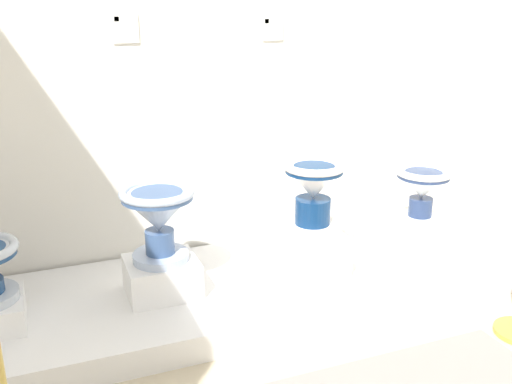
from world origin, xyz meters
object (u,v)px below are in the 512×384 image
plinth_block_tall_cobalt (162,277)px  info_placard_third (273,28)px  antique_toilet_leftmost (422,188)px  antique_toilet_broad_patterned (313,190)px  plinth_block_broad_patterned (311,252)px  info_placard_second (125,28)px  antique_toilet_tall_cobalt (158,213)px  plinth_block_leftmost (418,232)px

plinth_block_tall_cobalt → info_placard_third: bearing=32.0°
antique_toilet_leftmost → antique_toilet_broad_patterned: bearing=-169.8°
plinth_block_broad_patterned → info_placard_second: bearing=145.9°
plinth_block_tall_cobalt → antique_toilet_tall_cobalt: size_ratio=0.93×
antique_toilet_tall_cobalt → info_placard_second: (-0.02, 0.51, 0.84)m
plinth_block_tall_cobalt → antique_toilet_broad_patterned: (0.81, -0.06, 0.38)m
antique_toilet_broad_patterned → plinth_block_leftmost: (0.81, 0.15, -0.41)m
antique_toilet_tall_cobalt → info_placard_second: info_placard_second is taller
info_placard_second → plinth_block_tall_cobalt: bearing=-88.1°
plinth_block_tall_cobalt → plinth_block_leftmost: (1.62, 0.09, -0.03)m
antique_toilet_broad_patterned → info_placard_third: size_ratio=2.95×
antique_toilet_broad_patterned → antique_toilet_leftmost: bearing=10.2°
antique_toilet_tall_cobalt → plinth_block_broad_patterned: antique_toilet_tall_cobalt is taller
plinth_block_broad_patterned → antique_toilet_leftmost: (0.81, 0.15, 0.22)m
antique_toilet_tall_cobalt → info_placard_second: 0.98m
plinth_block_tall_cobalt → antique_toilet_tall_cobalt: antique_toilet_tall_cobalt is taller
plinth_block_broad_patterned → plinth_block_leftmost: size_ratio=0.91×
antique_toilet_leftmost → info_placard_third: (-0.81, 0.42, 0.92)m
antique_toilet_tall_cobalt → info_placard_third: size_ratio=2.86×
plinth_block_broad_patterned → info_placard_second: size_ratio=2.36×
antique_toilet_broad_patterned → plinth_block_leftmost: 0.92m
plinth_block_tall_cobalt → info_placard_second: 1.29m
plinth_block_leftmost → info_placard_second: 2.09m
plinth_block_leftmost → plinth_block_tall_cobalt: bearing=-176.8°
plinth_block_broad_patterned → info_placard_third: (-0.00, 0.56, 1.15)m
plinth_block_tall_cobalt → plinth_block_broad_patterned: size_ratio=0.99×
info_placard_second → info_placard_third: (0.83, -0.00, -0.02)m
info_placard_third → plinth_block_broad_patterned: bearing=-89.8°
plinth_block_leftmost → antique_toilet_leftmost: bearing=0.0°
plinth_block_broad_patterned → info_placard_third: size_ratio=2.69×
antique_toilet_tall_cobalt → plinth_block_leftmost: 1.67m
antique_toilet_leftmost → info_placard_third: 1.30m
antique_toilet_tall_cobalt → antique_toilet_leftmost: antique_toilet_tall_cobalt is taller
antique_toilet_tall_cobalt → antique_toilet_broad_patterned: bearing=-3.9°
plinth_block_tall_cobalt → antique_toilet_leftmost: size_ratio=1.01×
plinth_block_leftmost → info_placard_third: (-0.81, 0.42, 1.21)m
plinth_block_broad_patterned → plinth_block_leftmost: plinth_block_broad_patterned is taller
plinth_block_tall_cobalt → antique_toilet_tall_cobalt: (0.00, 0.00, 0.35)m
antique_toilet_broad_patterned → info_placard_second: bearing=145.9°
plinth_block_tall_cobalt → info_placard_second: (-0.02, 0.51, 1.19)m
antique_toilet_tall_cobalt → antique_toilet_leftmost: 1.63m
plinth_block_tall_cobalt → info_placard_third: 1.51m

